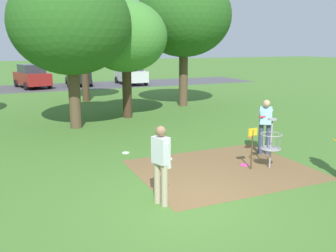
{
  "coord_description": "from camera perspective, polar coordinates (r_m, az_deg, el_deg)",
  "views": [
    {
      "loc": [
        -3.3,
        -6.52,
        3.32
      ],
      "look_at": [
        0.97,
        3.1,
        1.0
      ],
      "focal_mm": 39.36,
      "sensor_mm": 36.0,
      "label": 1
    }
  ],
  "objects": [
    {
      "name": "player_throwing",
      "position": [
        11.65,
        14.82,
        0.45
      ],
      "size": [
        0.97,
        0.79,
        1.71
      ],
      "color": "#384260",
      "rests_on": "ground"
    },
    {
      "name": "frisbee_near_basket",
      "position": [
        13.9,
        12.67,
        -1.66
      ],
      "size": [
        0.22,
        0.22,
        0.02
      ],
      "primitive_type": "cylinder",
      "color": "orange",
      "rests_on": "ground"
    },
    {
      "name": "parked_car_center_right",
      "position": [
        32.06,
        -13.77,
        7.79
      ],
      "size": [
        2.3,
        4.36,
        1.84
      ],
      "color": "black",
      "rests_on": "ground"
    },
    {
      "name": "tree_far_center",
      "position": [
        15.23,
        -14.85,
        15.1
      ],
      "size": [
        4.7,
        4.7,
        6.15
      ],
      "color": "brown",
      "rests_on": "ground"
    },
    {
      "name": "parked_car_center_left",
      "position": [
        31.16,
        -20.33,
        7.25
      ],
      "size": [
        2.69,
        4.5,
        1.84
      ],
      "color": "maroon",
      "rests_on": "ground"
    },
    {
      "name": "tree_near_right",
      "position": [
        17.07,
        -6.56,
        13.52
      ],
      "size": [
        3.73,
        3.73,
        5.28
      ],
      "color": "#422D1E",
      "rests_on": "ground"
    },
    {
      "name": "disc_golf_basket",
      "position": [
        10.39,
        15.37,
        -2.32
      ],
      "size": [
        0.98,
        0.58,
        1.39
      ],
      "color": "#9E9EA3",
      "rests_on": "ground"
    },
    {
      "name": "parked_car_rightmost",
      "position": [
        32.08,
        -5.81,
        8.08
      ],
      "size": [
        2.02,
        4.22,
        1.84
      ],
      "color": "silver",
      "rests_on": "ground"
    },
    {
      "name": "ground_plane",
      "position": [
        8.02,
        2.72,
        -12.03
      ],
      "size": [
        160.0,
        160.0,
        0.0
      ],
      "primitive_type": "plane",
      "color": "#47752D"
    },
    {
      "name": "frisbee_by_tee",
      "position": [
        13.11,
        15.33,
        -2.65
      ],
      "size": [
        0.22,
        0.22,
        0.02
      ],
      "primitive_type": "cylinder",
      "color": "white",
      "rests_on": "ground"
    },
    {
      "name": "frisbee_mid_grass",
      "position": [
        10.66,
        11.73,
        -5.93
      ],
      "size": [
        0.25,
        0.25,
        0.02
      ],
      "primitive_type": "cylinder",
      "color": "#E53D99",
      "rests_on": "ground"
    },
    {
      "name": "tree_mid_right",
      "position": [
        20.44,
        2.48,
        16.59
      ],
      "size": [
        5.06,
        5.06,
        6.98
      ],
      "color": "brown",
      "rests_on": "ground"
    },
    {
      "name": "dirt_tee_pad",
      "position": [
        10.22,
        8.47,
        -6.65
      ],
      "size": [
        4.61,
        3.73,
        0.01
      ],
      "primitive_type": "cube",
      "color": "brown",
      "rests_on": "ground"
    },
    {
      "name": "player_foreground_watching",
      "position": [
        7.67,
        -1.1,
        -5.42
      ],
      "size": [
        0.44,
        0.5,
        1.71
      ],
      "color": "tan",
      "rests_on": "ground"
    },
    {
      "name": "frisbee_far_right",
      "position": [
        11.67,
        -6.56,
        -4.13
      ],
      "size": [
        0.23,
        0.23,
        0.02
      ],
      "primitive_type": "cylinder",
      "color": "white",
      "rests_on": "ground"
    },
    {
      "name": "tree_mid_center",
      "position": [
        22.61,
        -13.06,
        14.82
      ],
      "size": [
        3.43,
        3.43,
        5.89
      ],
      "color": "#4C3823",
      "rests_on": "ground"
    },
    {
      "name": "parking_lot_strip",
      "position": [
        31.24,
        -17.82,
        5.74
      ],
      "size": [
        36.0,
        6.0,
        0.01
      ],
      "primitive_type": "cube",
      "color": "#4C4C51",
      "rests_on": "ground"
    }
  ]
}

